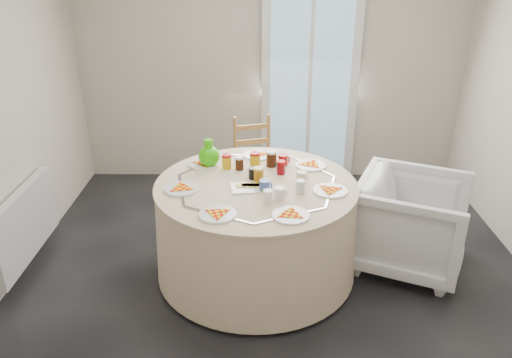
{
  "coord_description": "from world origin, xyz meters",
  "views": [
    {
      "loc": [
        -0.12,
        -3.16,
        2.32
      ],
      "look_at": [
        -0.14,
        0.14,
        0.8
      ],
      "focal_mm": 35.0,
      "sensor_mm": 36.0,
      "label": 1
    }
  ],
  "objects_px": {
    "table": "(256,229)",
    "radiator": "(25,224)",
    "wooden_chair": "(256,161)",
    "armchair": "(411,222)",
    "green_pitcher": "(209,153)"
  },
  "relations": [
    {
      "from": "radiator",
      "to": "armchair",
      "type": "xyz_separation_m",
      "value": [
        3.01,
        0.04,
        0.01
      ]
    },
    {
      "from": "armchair",
      "to": "wooden_chair",
      "type": "bearing_deg",
      "value": 73.39
    },
    {
      "from": "table",
      "to": "green_pitcher",
      "type": "distance_m",
      "value": 0.7
    },
    {
      "from": "radiator",
      "to": "wooden_chair",
      "type": "relative_size",
      "value": 1.13
    },
    {
      "from": "table",
      "to": "green_pitcher",
      "type": "relative_size",
      "value": 7.09
    },
    {
      "from": "table",
      "to": "wooden_chair",
      "type": "distance_m",
      "value": 1.14
    },
    {
      "from": "armchair",
      "to": "green_pitcher",
      "type": "xyz_separation_m",
      "value": [
        -1.58,
        0.22,
        0.48
      ]
    },
    {
      "from": "radiator",
      "to": "wooden_chair",
      "type": "xyz_separation_m",
      "value": [
        1.79,
        1.07,
        0.09
      ]
    },
    {
      "from": "wooden_chair",
      "to": "armchair",
      "type": "xyz_separation_m",
      "value": [
        1.22,
        -1.03,
        -0.08
      ]
    },
    {
      "from": "wooden_chair",
      "to": "green_pitcher",
      "type": "relative_size",
      "value": 4.09
    },
    {
      "from": "armchair",
      "to": "green_pitcher",
      "type": "height_order",
      "value": "green_pitcher"
    },
    {
      "from": "table",
      "to": "radiator",
      "type": "bearing_deg",
      "value": 178.09
    },
    {
      "from": "wooden_chair",
      "to": "green_pitcher",
      "type": "distance_m",
      "value": 0.97
    },
    {
      "from": "wooden_chair",
      "to": "green_pitcher",
      "type": "height_order",
      "value": "green_pitcher"
    },
    {
      "from": "radiator",
      "to": "table",
      "type": "xyz_separation_m",
      "value": [
        1.8,
        -0.06,
        -0.01
      ]
    }
  ]
}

